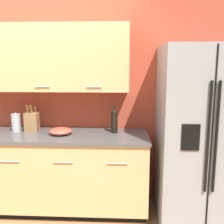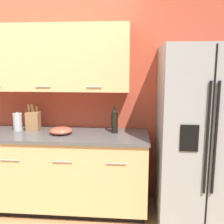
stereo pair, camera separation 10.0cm
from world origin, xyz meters
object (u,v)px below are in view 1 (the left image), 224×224
knife_block (32,122)px  wine_bottle (114,121)px  steel_canister (16,123)px  mixing_bowl (61,131)px  refrigerator (199,136)px

knife_block → wine_bottle: (0.94, -0.02, 0.03)m
knife_block → wine_bottle: knife_block is taller
wine_bottle → steel_canister: 1.12m
knife_block → mixing_bowl: size_ratio=1.25×
knife_block → steel_canister: knife_block is taller
knife_block → mixing_bowl: knife_block is taller
refrigerator → knife_block: (-1.83, 0.18, 0.09)m
steel_canister → mixing_bowl: (0.54, -0.11, -0.06)m
knife_block → mixing_bowl: (0.36, -0.12, -0.08)m
refrigerator → wine_bottle: (-0.89, 0.17, 0.12)m
wine_bottle → knife_block: bearing=179.1°
wine_bottle → mixing_bowl: 0.60m
steel_canister → refrigerator: bearing=-4.9°
refrigerator → mixing_bowl: refrigerator is taller
refrigerator → steel_canister: 2.02m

